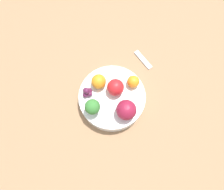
{
  "coord_description": "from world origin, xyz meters",
  "views": [
    {
      "loc": [
        0.15,
        -0.15,
        0.71
      ],
      "look_at": [
        0.0,
        0.0,
        0.07
      ],
      "focal_mm": 35.0,
      "sensor_mm": 36.0,
      "label": 1
    }
  ],
  "objects_px": {
    "apple_green": "(126,110)",
    "broccoli": "(92,107)",
    "apple_red": "(116,87)",
    "spoon": "(143,60)",
    "grape_cluster": "(87,92)",
    "orange_front": "(133,82)",
    "bowl": "(112,98)",
    "orange_back": "(99,81)"
  },
  "relations": [
    {
      "from": "apple_green",
      "to": "broccoli",
      "type": "bearing_deg",
      "value": -140.87
    },
    {
      "from": "apple_red",
      "to": "spoon",
      "type": "distance_m",
      "value": 0.17
    },
    {
      "from": "apple_green",
      "to": "grape_cluster",
      "type": "bearing_deg",
      "value": -163.72
    },
    {
      "from": "orange_front",
      "to": "grape_cluster",
      "type": "height_order",
      "value": "orange_front"
    },
    {
      "from": "apple_red",
      "to": "grape_cluster",
      "type": "distance_m",
      "value": 0.09
    },
    {
      "from": "orange_front",
      "to": "spoon",
      "type": "xyz_separation_m",
      "value": [
        -0.04,
        0.11,
        -0.06
      ]
    },
    {
      "from": "bowl",
      "to": "broccoli",
      "type": "bearing_deg",
      "value": -97.99
    },
    {
      "from": "apple_red",
      "to": "orange_back",
      "type": "height_order",
      "value": "apple_red"
    },
    {
      "from": "grape_cluster",
      "to": "spoon",
      "type": "distance_m",
      "value": 0.24
    },
    {
      "from": "broccoli",
      "to": "bowl",
      "type": "bearing_deg",
      "value": 82.01
    },
    {
      "from": "bowl",
      "to": "orange_back",
      "type": "distance_m",
      "value": 0.07
    },
    {
      "from": "apple_green",
      "to": "orange_back",
      "type": "distance_m",
      "value": 0.12
    },
    {
      "from": "broccoli",
      "to": "apple_green",
      "type": "xyz_separation_m",
      "value": [
        0.08,
        0.06,
        -0.0
      ]
    },
    {
      "from": "broccoli",
      "to": "apple_red",
      "type": "distance_m",
      "value": 0.09
    },
    {
      "from": "broccoli",
      "to": "orange_back",
      "type": "relative_size",
      "value": 1.26
    },
    {
      "from": "apple_green",
      "to": "grape_cluster",
      "type": "height_order",
      "value": "apple_green"
    },
    {
      "from": "broccoli",
      "to": "apple_red",
      "type": "height_order",
      "value": "broccoli"
    },
    {
      "from": "broccoli",
      "to": "spoon",
      "type": "height_order",
      "value": "broccoli"
    },
    {
      "from": "broccoli",
      "to": "orange_back",
      "type": "distance_m",
      "value": 0.09
    },
    {
      "from": "spoon",
      "to": "bowl",
      "type": "bearing_deg",
      "value": -82.51
    },
    {
      "from": "apple_red",
      "to": "grape_cluster",
      "type": "bearing_deg",
      "value": -129.21
    },
    {
      "from": "apple_red",
      "to": "broccoli",
      "type": "bearing_deg",
      "value": -92.74
    },
    {
      "from": "bowl",
      "to": "spoon",
      "type": "height_order",
      "value": "bowl"
    },
    {
      "from": "apple_red",
      "to": "apple_green",
      "type": "distance_m",
      "value": 0.08
    },
    {
      "from": "apple_green",
      "to": "orange_front",
      "type": "bearing_deg",
      "value": 119.37
    },
    {
      "from": "orange_front",
      "to": "spoon",
      "type": "relative_size",
      "value": 0.46
    },
    {
      "from": "orange_front",
      "to": "orange_back",
      "type": "height_order",
      "value": "orange_back"
    },
    {
      "from": "grape_cluster",
      "to": "spoon",
      "type": "height_order",
      "value": "grape_cluster"
    },
    {
      "from": "apple_red",
      "to": "orange_back",
      "type": "relative_size",
      "value": 1.14
    },
    {
      "from": "broccoli",
      "to": "orange_front",
      "type": "height_order",
      "value": "broccoli"
    },
    {
      "from": "orange_front",
      "to": "orange_back",
      "type": "relative_size",
      "value": 0.84
    },
    {
      "from": "bowl",
      "to": "orange_back",
      "type": "bearing_deg",
      "value": 176.81
    },
    {
      "from": "orange_front",
      "to": "bowl",
      "type": "bearing_deg",
      "value": -104.35
    },
    {
      "from": "orange_front",
      "to": "broccoli",
      "type": "bearing_deg",
      "value": -101.28
    },
    {
      "from": "apple_green",
      "to": "apple_red",
      "type": "bearing_deg",
      "value": 157.15
    },
    {
      "from": "orange_front",
      "to": "spoon",
      "type": "bearing_deg",
      "value": 111.89
    },
    {
      "from": "broccoli",
      "to": "apple_red",
      "type": "relative_size",
      "value": 1.11
    },
    {
      "from": "bowl",
      "to": "orange_back",
      "type": "relative_size",
      "value": 4.58
    },
    {
      "from": "broccoli",
      "to": "grape_cluster",
      "type": "relative_size",
      "value": 1.67
    },
    {
      "from": "bowl",
      "to": "grape_cluster",
      "type": "bearing_deg",
      "value": -142.62
    },
    {
      "from": "bowl",
      "to": "apple_red",
      "type": "distance_m",
      "value": 0.05
    },
    {
      "from": "apple_red",
      "to": "orange_back",
      "type": "distance_m",
      "value": 0.05
    }
  ]
}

